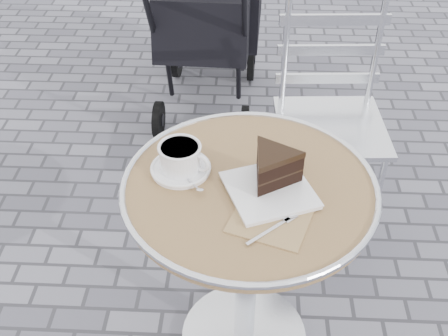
{
  "coord_description": "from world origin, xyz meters",
  "views": [
    {
      "loc": [
        -0.01,
        -1.17,
        1.75
      ],
      "look_at": [
        -0.07,
        0.01,
        0.78
      ],
      "focal_mm": 45.0,
      "sensor_mm": 36.0,
      "label": 1
    }
  ],
  "objects_px": {
    "cappuccino_set": "(181,160)",
    "cake_plate_set": "(272,173)",
    "bistro_chair": "(330,93)",
    "baby_stroller": "(208,17)",
    "cafe_table": "(248,227)"
  },
  "relations": [
    {
      "from": "cafe_table",
      "to": "baby_stroller",
      "type": "distance_m",
      "value": 1.62
    },
    {
      "from": "bistro_chair",
      "to": "baby_stroller",
      "type": "bearing_deg",
      "value": 118.86
    },
    {
      "from": "baby_stroller",
      "to": "cafe_table",
      "type": "bearing_deg",
      "value": -79.45
    },
    {
      "from": "baby_stroller",
      "to": "cappuccino_set",
      "type": "bearing_deg",
      "value": -86.31
    },
    {
      "from": "cake_plate_set",
      "to": "bistro_chair",
      "type": "bearing_deg",
      "value": 49.95
    },
    {
      "from": "cake_plate_set",
      "to": "baby_stroller",
      "type": "relative_size",
      "value": 0.32
    },
    {
      "from": "bistro_chair",
      "to": "baby_stroller",
      "type": "height_order",
      "value": "baby_stroller"
    },
    {
      "from": "cappuccino_set",
      "to": "baby_stroller",
      "type": "bearing_deg",
      "value": 112.9
    },
    {
      "from": "cappuccino_set",
      "to": "cake_plate_set",
      "type": "distance_m",
      "value": 0.26
    },
    {
      "from": "cafe_table",
      "to": "bistro_chair",
      "type": "xyz_separation_m",
      "value": [
        0.31,
        0.74,
        0.01
      ]
    },
    {
      "from": "cafe_table",
      "to": "cappuccino_set",
      "type": "distance_m",
      "value": 0.29
    },
    {
      "from": "cake_plate_set",
      "to": "baby_stroller",
      "type": "distance_m",
      "value": 1.66
    },
    {
      "from": "cafe_table",
      "to": "baby_stroller",
      "type": "relative_size",
      "value": 0.67
    },
    {
      "from": "cafe_table",
      "to": "cake_plate_set",
      "type": "distance_m",
      "value": 0.23
    },
    {
      "from": "cake_plate_set",
      "to": "bistro_chair",
      "type": "xyz_separation_m",
      "value": [
        0.25,
        0.75,
        -0.21
      ]
    }
  ]
}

